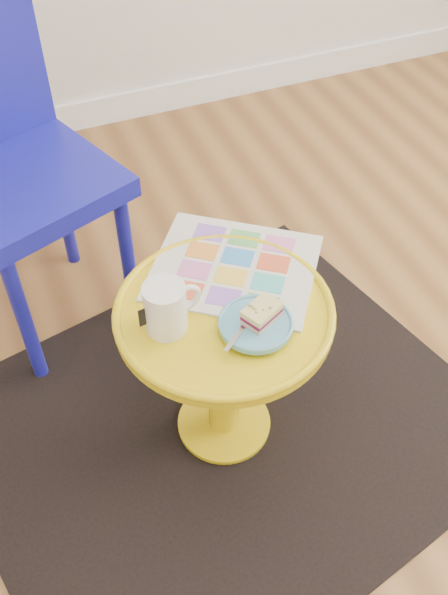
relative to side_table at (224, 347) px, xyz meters
name	(u,v)px	position (x,y,z in m)	size (l,w,h in m)	color
floor	(436,504)	(0.40, -0.41, -0.33)	(4.00, 4.00, 0.00)	brown
rug	(224,424)	(0.00, 0.00, -0.33)	(1.30, 1.10, 0.01)	black
side_table	(224,347)	(0.00, 0.00, 0.00)	(0.49, 0.49, 0.46)	yellow
chair	(4,152)	(-0.35, 0.65, 0.22)	(0.55, 0.55, 0.96)	#18199E
newspaper	(234,268)	(0.07, 0.11, 0.13)	(0.37, 0.31, 0.01)	silver
mug	(166,307)	(-0.13, 0.00, 0.19)	(0.13, 0.09, 0.12)	white
plate	(256,324)	(0.04, -0.08, 0.15)	(0.16, 0.16, 0.02)	#5AA3BF
cake_slice	(262,313)	(0.06, -0.07, 0.17)	(0.10, 0.08, 0.04)	#D3BC8C
fork	(244,326)	(0.01, -0.08, 0.16)	(0.12, 0.10, 0.00)	silver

